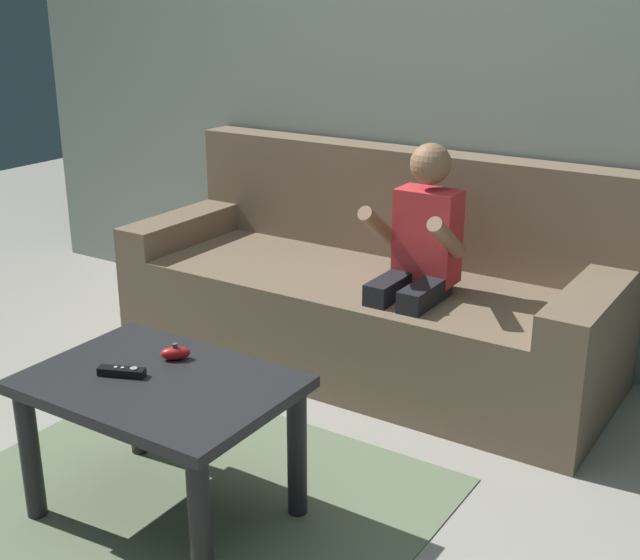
# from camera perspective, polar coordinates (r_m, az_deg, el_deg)

# --- Properties ---
(ground_plane) EXTENTS (9.63, 9.63, 0.00)m
(ground_plane) POSITION_cam_1_polar(r_m,az_deg,el_deg) (2.63, -10.24, -16.60)
(ground_plane) COLOR #9E998E
(wall_back) EXTENTS (4.81, 0.05, 2.50)m
(wall_back) POSITION_cam_1_polar(r_m,az_deg,el_deg) (3.65, 8.51, 14.67)
(wall_back) COLOR gray
(wall_back) RESTS_ON ground
(couch) EXTENTS (2.07, 0.80, 0.88)m
(couch) POSITION_cam_1_polar(r_m,az_deg,el_deg) (3.57, 3.45, -1.02)
(couch) COLOR #75604C
(couch) RESTS_ON ground
(person_seated_on_couch) EXTENTS (0.34, 0.41, 0.99)m
(person_seated_on_couch) POSITION_cam_1_polar(r_m,az_deg,el_deg) (3.19, 6.56, 1.46)
(person_seated_on_couch) COLOR black
(person_seated_on_couch) RESTS_ON ground
(coffee_table) EXTENTS (0.76, 0.54, 0.46)m
(coffee_table) POSITION_cam_1_polar(r_m,az_deg,el_deg) (2.53, -10.79, -8.36)
(coffee_table) COLOR #232326
(coffee_table) RESTS_ON ground
(area_rug) EXTENTS (1.47, 1.39, 0.01)m
(area_rug) POSITION_cam_1_polar(r_m,az_deg,el_deg) (2.72, -10.29, -15.29)
(area_rug) COLOR #6B7A5B
(area_rug) RESTS_ON ground
(game_remote_black_near_edge) EXTENTS (0.14, 0.09, 0.03)m
(game_remote_black_near_edge) POSITION_cam_1_polar(r_m,az_deg,el_deg) (2.53, -13.32, -6.09)
(game_remote_black_near_edge) COLOR black
(game_remote_black_near_edge) RESTS_ON coffee_table
(nunchuk_red) EXTENTS (0.10, 0.09, 0.05)m
(nunchuk_red) POSITION_cam_1_polar(r_m,az_deg,el_deg) (2.60, -9.80, -4.92)
(nunchuk_red) COLOR red
(nunchuk_red) RESTS_ON coffee_table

